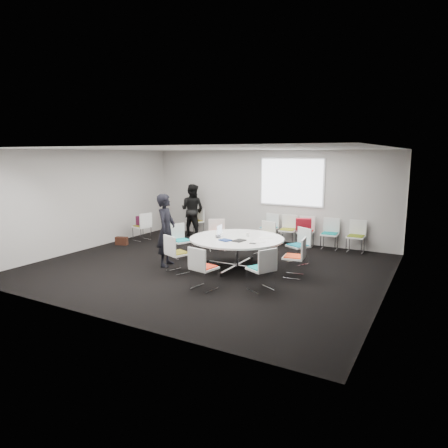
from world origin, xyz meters
The scene contains 31 objects.
room_shell centered at (0.09, 0.00, 1.40)m, with size 8.08×7.08×2.88m.
conference_table centered at (0.63, 0.25, 0.54)m, with size 2.23×2.23×0.73m.
projection_screen centered at (0.80, 3.46, 1.85)m, with size 1.90×0.03×1.35m, color white.
chair_ring_a centered at (2.07, 0.22, 0.28)m, with size 0.51×0.52×0.88m.
chair_ring_b centered at (1.79, 1.32, 0.28)m, with size 0.62×0.61×0.88m.
chair_ring_c centered at (0.69, 1.75, 0.28)m, with size 0.55×0.54×0.88m.
chair_ring_d centered at (-0.61, 1.47, 0.28)m, with size 0.64×0.63×0.88m.
chair_ring_e centered at (-1.07, 0.38, 0.28)m, with size 0.59×0.60×0.88m.
chair_ring_f centered at (-0.37, -0.76, 0.28)m, with size 0.59×0.58×0.88m.
chair_ring_g centered at (0.77, -1.45, 0.28)m, with size 0.53×0.52×0.88m.
chair_ring_h centered at (1.80, -0.96, 0.28)m, with size 0.61×0.62×0.88m.
chair_back_a centered at (0.23, 3.17, 0.28)m, with size 0.54×0.54×0.88m.
chair_back_b centered at (0.84, 3.17, 0.28)m, with size 0.50×0.49×0.88m.
chair_back_c centered at (1.38, 3.17, 0.28)m, with size 0.50×0.49×0.88m.
chair_back_d centered at (2.09, 3.17, 0.28)m, with size 0.48×0.47×0.88m.
chair_back_e centered at (2.81, 3.17, 0.28)m, with size 0.47×0.46×0.88m.
chair_spare_left centered at (-3.35, 1.50, 0.28)m, with size 0.53×0.54×0.88m.
chair_person_back centered at (-2.42, 3.12, 0.28)m, with size 0.59×0.58×0.88m.
person_main centered at (-0.95, -0.40, 0.88)m, with size 0.64×0.42×1.75m, color black.
person_back centered at (-2.42, 2.96, 0.86)m, with size 0.83×0.65×1.71m, color black.
laptop centered at (0.24, 0.13, 0.74)m, with size 0.30×0.19×0.02m, color #333338.
laptop_lid centered at (0.11, 0.35, 0.86)m, with size 0.30×0.02×0.22m, color silver.
notebook_black centered at (0.84, -0.04, 0.74)m, with size 0.22×0.30×0.02m, color black.
tablet_folio centered at (0.55, -0.16, 0.74)m, with size 0.26×0.20×0.03m, color navy.
papers_right centered at (1.24, 0.56, 0.73)m, with size 0.30×0.21×0.00m, color white.
papers_front centered at (1.29, 0.12, 0.73)m, with size 0.30×0.21×0.00m, color white.
cup centered at (0.78, 0.52, 0.78)m, with size 0.08×0.08×0.09m, color white.
phone centered at (1.22, -0.13, 0.73)m, with size 0.14×0.07×0.01m, color black.
maroon_bag centered at (-3.36, 1.51, 0.62)m, with size 0.40×0.14×0.28m, color #551635.
brown_bag centered at (-3.49, 0.73, 0.12)m, with size 0.36×0.16×0.24m, color #341910.
red_jacket centered at (1.38, 2.94, 0.70)m, with size 0.44×0.10×0.35m, color #AD1523.
Camera 1 is at (4.85, -7.95, 2.68)m, focal length 32.00 mm.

